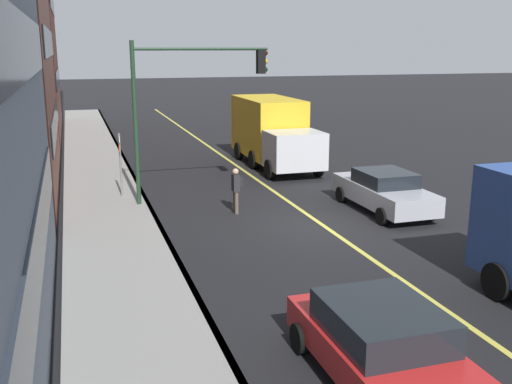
{
  "coord_description": "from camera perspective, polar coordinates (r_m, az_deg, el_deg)",
  "views": [
    {
      "loc": [
        -17.43,
        7.77,
        5.77
      ],
      "look_at": [
        -1.5,
        2.8,
        1.7
      ],
      "focal_mm": 41.58,
      "sensor_mm": 36.0,
      "label": 1
    }
  ],
  "objects": [
    {
      "name": "car_silver",
      "position": [
        21.84,
        12.21,
        0.13
      ],
      "size": [
        4.79,
        2.04,
        1.48
      ],
      "color": "#A8AAB2",
      "rests_on": "ground"
    },
    {
      "name": "lane_stripe_center",
      "position": [
        19.93,
        6.41,
        -3.18
      ],
      "size": [
        80.0,
        0.16,
        0.01
      ],
      "primitive_type": "cube",
      "color": "#D8CC4C",
      "rests_on": "ground"
    },
    {
      "name": "car_red",
      "position": [
        10.89,
        11.89,
        -13.99
      ],
      "size": [
        4.15,
        2.13,
        1.46
      ],
      "color": "red",
      "rests_on": "ground"
    },
    {
      "name": "sidewalk_slab",
      "position": [
        18.36,
        -13.26,
        -4.73
      ],
      "size": [
        80.0,
        3.09,
        0.15
      ],
      "primitive_type": "cube",
      "color": "gray",
      "rests_on": "ground"
    },
    {
      "name": "traffic_light_mast",
      "position": [
        21.95,
        -6.64,
        9.46
      ],
      "size": [
        0.28,
        5.07,
        6.02
      ],
      "color": "#1E3823",
      "rests_on": "ground"
    },
    {
      "name": "curb_edge",
      "position": [
        18.5,
        -8.73,
        -4.37
      ],
      "size": [
        80.0,
        0.16,
        0.15
      ],
      "primitive_type": "cube",
      "color": "slate",
      "rests_on": "ground"
    },
    {
      "name": "street_sign_post",
      "position": [
        23.33,
        -12.93,
        2.94
      ],
      "size": [
        0.6,
        0.08,
        2.61
      ],
      "color": "slate",
      "rests_on": "ground"
    },
    {
      "name": "truck_yellow",
      "position": [
        29.62,
        1.59,
        5.87
      ],
      "size": [
        7.5,
        2.62,
        3.3
      ],
      "color": "silver",
      "rests_on": "ground"
    },
    {
      "name": "ground",
      "position": [
        19.93,
        6.41,
        -3.19
      ],
      "size": [
        200.0,
        200.0,
        0.0
      ],
      "primitive_type": "plane",
      "color": "black"
    },
    {
      "name": "pedestrian_with_backpack",
      "position": [
        21.01,
        -1.91,
        0.45
      ],
      "size": [
        0.39,
        0.36,
        1.63
      ],
      "color": "brown",
      "rests_on": "ground"
    }
  ]
}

